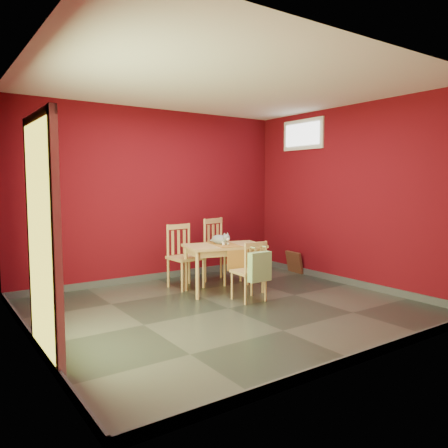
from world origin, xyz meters
TOP-DOWN VIEW (x-y plane):
  - ground at (0.00, 0.00)m, footprint 4.50×4.50m
  - room_shell at (0.00, 0.00)m, footprint 4.50×4.50m
  - doorway at (-2.23, -0.40)m, footprint 0.06×1.01m
  - window at (2.23, 1.00)m, footprint 0.05×0.90m
  - outlet_plate at (1.60, 1.99)m, footprint 0.08×0.02m
  - dining_table at (0.43, 0.71)m, footprint 1.20×0.86m
  - table_runner at (0.43, 0.61)m, footprint 0.44×0.70m
  - chair_far_left at (0.10, 1.28)m, footprint 0.47×0.47m
  - chair_far_right at (0.76, 1.29)m, footprint 0.58×0.58m
  - chair_near at (0.44, 0.12)m, footprint 0.39×0.39m
  - tote_bag at (0.43, -0.08)m, footprint 0.32×0.19m
  - cat at (0.41, 0.78)m, footprint 0.23×0.39m
  - picture_frame at (2.19, 1.12)m, footprint 0.15×0.38m

SIDE VIEW (x-z plane):
  - ground at x=0.00m, z-range 0.00..0.00m
  - room_shell at x=0.00m, z-range -2.20..2.30m
  - picture_frame at x=2.19m, z-range 0.00..0.37m
  - outlet_plate at x=1.60m, z-range 0.24..0.36m
  - chair_near at x=0.44m, z-range 0.01..0.80m
  - chair_far_left at x=0.10m, z-range 0.01..0.95m
  - tote_bag at x=0.43m, z-range 0.27..0.71m
  - chair_far_right at x=0.76m, z-range 0.01..1.00m
  - dining_table at x=0.43m, z-range 0.25..0.93m
  - table_runner at x=0.43m, z-range 0.47..0.79m
  - cat at x=0.41m, z-range 0.68..0.86m
  - doorway at x=-2.23m, z-range 0.06..2.19m
  - window at x=2.23m, z-range 2.10..2.60m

